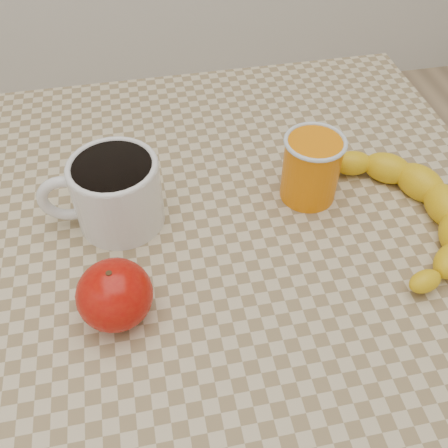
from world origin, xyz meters
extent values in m
plane|color=tan|center=(0.00, 0.00, 0.00)|extent=(3.00, 3.00, 0.00)
cube|color=#C0AE88|center=(0.00, 0.00, 0.73)|extent=(0.80, 0.80, 0.04)
cube|color=olive|center=(0.00, 0.00, 0.68)|extent=(0.74, 0.74, 0.06)
cylinder|color=olive|center=(-0.35, 0.35, 0.35)|extent=(0.05, 0.05, 0.71)
cylinder|color=olive|center=(0.35, 0.35, 0.35)|extent=(0.05, 0.05, 0.71)
cylinder|color=silver|center=(-0.13, 0.05, 0.80)|extent=(0.12, 0.12, 0.09)
cylinder|color=black|center=(-0.13, 0.05, 0.84)|extent=(0.10, 0.10, 0.01)
torus|color=silver|center=(-0.13, 0.05, 0.84)|extent=(0.11, 0.11, 0.01)
torus|color=silver|center=(-0.19, 0.06, 0.80)|extent=(0.07, 0.02, 0.07)
cylinder|color=orange|center=(0.13, 0.05, 0.80)|extent=(0.08, 0.08, 0.09)
torus|color=silver|center=(0.13, 0.05, 0.84)|extent=(0.08, 0.08, 0.01)
ellipsoid|color=#A10805|center=(-0.14, -0.10, 0.79)|extent=(0.10, 0.10, 0.08)
cylinder|color=#382311|center=(-0.14, -0.10, 0.82)|extent=(0.01, 0.01, 0.01)
camera|label=1|loc=(-0.08, -0.42, 1.23)|focal=40.00mm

